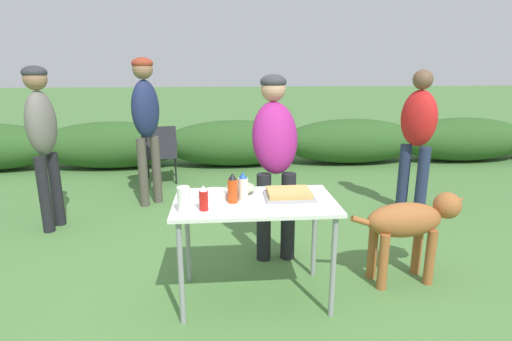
{
  "coord_description": "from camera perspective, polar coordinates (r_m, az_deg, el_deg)",
  "views": [
    {
      "loc": [
        -0.21,
        -2.57,
        1.63
      ],
      "look_at": [
        0.03,
        0.23,
        0.89
      ],
      "focal_mm": 28.0,
      "sensor_mm": 36.0,
      "label": 1
    }
  ],
  "objects": [
    {
      "name": "standing_person_in_navy_coat",
      "position": [
        4.81,
        -15.48,
        7.82
      ],
      "size": [
        0.41,
        0.41,
        1.72
      ],
      "rotation": [
        0.0,
        0.0,
        0.75
      ],
      "color": "#4C473D",
      "rests_on": "ground"
    },
    {
      "name": "food_tray",
      "position": [
        2.78,
        4.72,
        -3.37
      ],
      "size": [
        0.33,
        0.27,
        0.06
      ],
      "color": "#9E9EA3",
      "rests_on": "folding_table"
    },
    {
      "name": "mixing_bowl",
      "position": [
        2.88,
        -2.21,
        -2.48
      ],
      "size": [
        0.21,
        0.21,
        0.07
      ],
      "primitive_type": "ellipsoid",
      "color": "#ADBC99",
      "rests_on": "folding_table"
    },
    {
      "name": "dog",
      "position": [
        3.26,
        21.23,
        -7.0
      ],
      "size": [
        0.94,
        0.32,
        0.7
      ],
      "rotation": [
        0.0,
        0.0,
        -1.47
      ],
      "color": "#9E5B2D",
      "rests_on": "ground"
    },
    {
      "name": "standing_person_in_gray_fleece",
      "position": [
        4.42,
        -28.25,
        5.13
      ],
      "size": [
        0.32,
        0.39,
        1.63
      ],
      "rotation": [
        0.0,
        0.0,
        1.34
      ],
      "color": "black",
      "rests_on": "ground"
    },
    {
      "name": "mayo_bottle",
      "position": [
        2.71,
        -1.87,
        -2.34
      ],
      "size": [
        0.07,
        0.07,
        0.2
      ],
      "color": "silver",
      "rests_on": "folding_table"
    },
    {
      "name": "standing_person_in_dark_puffer",
      "position": [
        4.76,
        22.1,
        5.42
      ],
      "size": [
        0.47,
        0.49,
        1.59
      ],
      "rotation": [
        0.0,
        0.0,
        -0.89
      ],
      "color": "#232D4C",
      "rests_on": "ground"
    },
    {
      "name": "standing_person_in_red_jacket",
      "position": [
        3.36,
        2.7,
        3.31
      ],
      "size": [
        0.39,
        0.49,
        1.56
      ],
      "rotation": [
        0.0,
        0.0,
        0.02
      ],
      "color": "black",
      "rests_on": "ground"
    },
    {
      "name": "ketchup_bottle",
      "position": [
        2.54,
        -7.49,
        -3.97
      ],
      "size": [
        0.06,
        0.06,
        0.16
      ],
      "color": "red",
      "rests_on": "folding_table"
    },
    {
      "name": "hot_sauce_bottle",
      "position": [
        2.66,
        -3.37,
        -2.59
      ],
      "size": [
        0.07,
        0.07,
        0.2
      ],
      "color": "#CC4214",
      "rests_on": "folding_table"
    },
    {
      "name": "ground_plane",
      "position": [
        3.05,
        -0.17,
        -17.55
      ],
      "size": [
        60.0,
        60.0,
        0.0
      ],
      "primitive_type": "plane",
      "color": "#4C7A3D"
    },
    {
      "name": "paper_cup_stack",
      "position": [
        2.53,
        -10.29,
        -4.08
      ],
      "size": [
        0.08,
        0.08,
        0.16
      ],
      "primitive_type": "cylinder",
      "color": "white",
      "rests_on": "folding_table"
    },
    {
      "name": "plate_stack",
      "position": [
        2.78,
        -5.98,
        -3.46
      ],
      "size": [
        0.2,
        0.2,
        0.05
      ],
      "primitive_type": "cylinder",
      "color": "white",
      "rests_on": "folding_table"
    },
    {
      "name": "folding_table",
      "position": [
        2.75,
        -0.18,
        -5.8
      ],
      "size": [
        1.1,
        0.64,
        0.74
      ],
      "color": "silver",
      "rests_on": "ground"
    },
    {
      "name": "shrub_hedge",
      "position": [
        6.69,
        -3.03,
        3.95
      ],
      "size": [
        14.4,
        0.9,
        0.76
      ],
      "color": "#2D5623",
      "rests_on": "ground"
    },
    {
      "name": "camp_chair_green_behind_table",
      "position": [
        5.77,
        -13.52,
        2.73
      ],
      "size": [
        0.53,
        0.64,
        0.83
      ],
      "rotation": [
        0.0,
        0.0,
        0.12
      ],
      "color": "#232328",
      "rests_on": "ground"
    }
  ]
}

